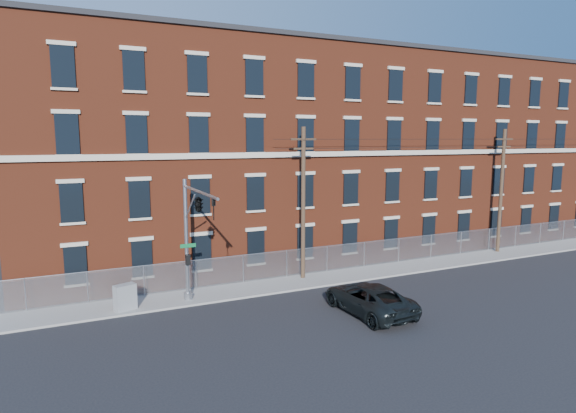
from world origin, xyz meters
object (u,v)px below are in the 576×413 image
(utility_pole_near, at_px, (303,200))
(traffic_signal_mast, at_px, (196,215))
(pickup_truck, at_px, (369,298))
(utility_cabinet, at_px, (125,297))

(utility_pole_near, bearing_deg, traffic_signal_mast, -156.86)
(pickup_truck, relative_size, utility_cabinet, 4.14)
(utility_pole_near, relative_size, pickup_truck, 1.71)
(traffic_signal_mast, height_order, pickup_truck, traffic_signal_mast)
(pickup_truck, xyz_separation_m, utility_cabinet, (-11.93, 5.67, 0.01))
(utility_cabinet, bearing_deg, traffic_signal_mast, -48.94)
(utility_pole_near, height_order, utility_cabinet, utility_pole_near)
(utility_pole_near, relative_size, utility_cabinet, 7.09)
(traffic_signal_mast, bearing_deg, utility_cabinet, 150.01)
(traffic_signal_mast, bearing_deg, pickup_truck, -23.43)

